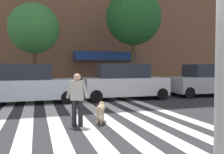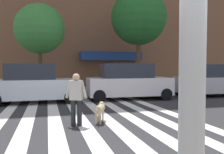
{
  "view_description": "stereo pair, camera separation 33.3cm",
  "coord_description": "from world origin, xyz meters",
  "views": [
    {
      "loc": [
        -2.0,
        -1.83,
        1.85
      ],
      "look_at": [
        0.49,
        5.99,
        1.49
      ],
      "focal_mm": 38.1,
      "sensor_mm": 36.0,
      "label": 1
    },
    {
      "loc": [
        -1.68,
        -1.92,
        1.85
      ],
      "look_at": [
        0.49,
        5.99,
        1.49
      ],
      "focal_mm": 38.1,
      "sensor_mm": 36.0,
      "label": 2
    }
  ],
  "objects": [
    {
      "name": "pedestrian_dog_walker",
      "position": [
        -0.82,
        5.44,
        0.93
      ],
      "size": [
        0.68,
        0.37,
        1.64
      ],
      "color": "black",
      "rests_on": "ground_plane"
    },
    {
      "name": "ground_plane",
      "position": [
        0.0,
        6.14,
        0.0
      ],
      "size": [
        160.0,
        160.0,
        0.0
      ],
      "primitive_type": "plane",
      "color": "#2B2B2D"
    },
    {
      "name": "parked_car_fourth_in_line",
      "position": [
        8.35,
        10.77,
        0.94
      ],
      "size": [
        4.76,
        2.06,
        2.0
      ],
      "color": "#AFB0B4",
      "rests_on": "ground_plane"
    },
    {
      "name": "parked_car_third_in_line",
      "position": [
        2.76,
        10.77,
        0.99
      ],
      "size": [
        4.77,
        2.03,
        2.03
      ],
      "color": "silver",
      "rests_on": "ground_plane"
    },
    {
      "name": "sidewalk_far",
      "position": [
        0.0,
        15.29,
        0.07
      ],
      "size": [
        80.0,
        6.0,
        0.15
      ],
      "primitive_type": "cube",
      "color": "#9CA195",
      "rests_on": "ground_plane"
    },
    {
      "name": "street_tree_middle",
      "position": [
        4.79,
        14.34,
        5.43
      ],
      "size": [
        4.03,
        4.03,
        7.31
      ],
      "color": "#4C3823",
      "rests_on": "sidewalk_far"
    },
    {
      "name": "crosswalk_stripes",
      "position": [
        -0.1,
        6.14,
        0.0
      ],
      "size": [
        6.75,
        11.69,
        0.01
      ],
      "color": "silver",
      "rests_on": "ground_plane"
    },
    {
      "name": "street_tree_nearest",
      "position": [
        -2.11,
        14.36,
        4.31
      ],
      "size": [
        3.25,
        3.25,
        5.8
      ],
      "color": "#4C3823",
      "rests_on": "sidewalk_far"
    },
    {
      "name": "dog_on_leash",
      "position": [
        0.0,
        5.73,
        0.44
      ],
      "size": [
        0.53,
        1.0,
        0.65
      ],
      "color": "tan",
      "rests_on": "ground_plane"
    },
    {
      "name": "parked_car_behind_first",
      "position": [
        -2.34,
        10.77,
        0.95
      ],
      "size": [
        4.45,
        1.97,
        2.0
      ],
      "color": "silver",
      "rests_on": "ground_plane"
    }
  ]
}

